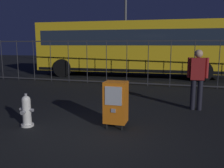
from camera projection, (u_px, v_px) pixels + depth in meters
The scene contains 6 objects.
ground_plane at pixel (80, 139), 4.64m from camera, with size 60.00×60.00×0.00m, color black.
fire_hydrant at pixel (27, 111), 5.30m from camera, with size 0.33×0.32×0.75m.
newspaper_box_primary at pixel (116, 102), 5.19m from camera, with size 0.48×0.42×1.02m.
pedestrian at pixel (197, 76), 6.54m from camera, with size 0.55×0.22×1.67m.
fence_barrier at pixel (137, 63), 10.50m from camera, with size 18.03×0.04×2.00m.
bus_near at pixel (132, 46), 13.46m from camera, with size 10.59×3.10×3.00m.
Camera 1 is at (1.79, -4.06, 1.81)m, focal length 38.35 mm.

